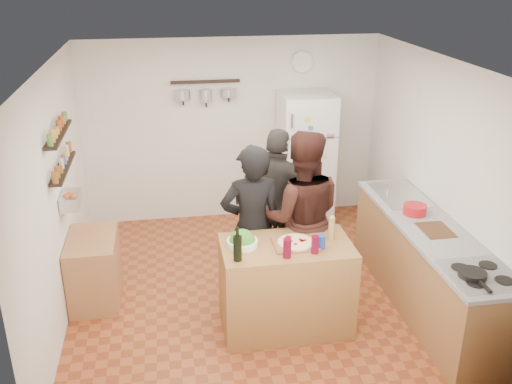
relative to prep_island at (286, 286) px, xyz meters
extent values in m
plane|color=brown|center=(-0.17, 0.67, -0.46)|extent=(4.20, 4.20, 0.00)
plane|color=white|center=(-0.17, 0.67, 2.04)|extent=(4.20, 4.20, 0.00)
plane|color=silver|center=(-0.17, 2.77, 0.79)|extent=(4.00, 0.00, 4.00)
plane|color=silver|center=(-2.17, 0.67, 0.79)|extent=(0.00, 4.20, 4.20)
plane|color=silver|center=(1.83, 0.67, 0.79)|extent=(0.00, 4.20, 4.20)
cube|color=olive|center=(0.00, 0.00, 0.00)|extent=(1.25, 0.72, 0.91)
cube|color=brown|center=(0.08, -0.02, 0.47)|extent=(0.42, 0.34, 0.02)
cylinder|color=beige|center=(0.08, -0.02, 0.48)|extent=(0.34, 0.34, 0.02)
cylinder|color=white|center=(-0.42, 0.05, 0.48)|extent=(0.29, 0.29, 0.06)
cylinder|color=black|center=(-0.50, -0.22, 0.57)|extent=(0.08, 0.08, 0.24)
cylinder|color=#4E061A|center=(-0.05, -0.24, 0.55)|extent=(0.08, 0.08, 0.18)
cylinder|color=#540720|center=(0.22, -0.20, 0.54)|extent=(0.07, 0.07, 0.17)
cylinder|color=#AA8147|center=(0.45, 0.05, 0.55)|extent=(0.06, 0.06, 0.20)
cylinder|color=navy|center=(0.30, -0.12, 0.52)|extent=(0.08, 0.08, 0.13)
imported|color=black|center=(-0.26, 0.48, 0.43)|extent=(0.67, 0.46, 1.77)
imported|color=black|center=(0.26, 0.52, 0.48)|extent=(1.01, 0.85, 1.87)
imported|color=#282624|center=(0.13, 1.04, 0.42)|extent=(1.10, 0.88, 1.74)
cube|color=#9E7042|center=(1.53, 0.12, -0.01)|extent=(0.63, 2.63, 0.90)
cube|color=white|center=(1.53, -0.83, 0.46)|extent=(0.60, 0.62, 0.02)
cylinder|color=black|center=(1.43, -0.85, 0.49)|extent=(0.24, 0.24, 0.05)
cube|color=silver|center=(1.53, 0.97, 0.46)|extent=(0.50, 0.80, 0.03)
cube|color=#945E35|center=(1.53, 0.05, 0.46)|extent=(0.30, 0.40, 0.02)
cylinder|color=#B4141C|center=(1.48, 0.45, 0.52)|extent=(0.24, 0.24, 0.10)
cube|color=white|center=(0.78, 2.42, 0.45)|extent=(0.70, 0.68, 1.80)
cylinder|color=silver|center=(0.78, 2.75, 1.69)|extent=(0.30, 0.03, 0.30)
cube|color=black|center=(-2.10, 0.87, 1.04)|extent=(0.12, 1.00, 0.02)
cube|color=black|center=(-2.10, 0.87, 1.40)|extent=(0.12, 1.00, 0.02)
cube|color=silver|center=(-2.07, 0.87, 0.69)|extent=(0.18, 0.35, 0.14)
cube|color=#AD7E48|center=(-1.91, 0.80, -0.09)|extent=(0.50, 0.80, 0.73)
cube|color=black|center=(-0.52, 2.67, 1.49)|extent=(0.90, 0.04, 0.04)
camera|label=1|loc=(-1.07, -4.70, 2.97)|focal=40.00mm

